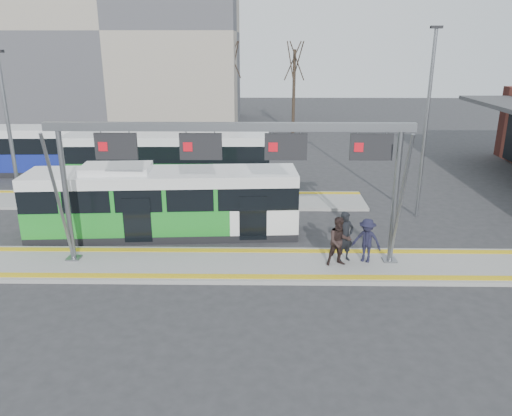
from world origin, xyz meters
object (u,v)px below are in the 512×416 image
at_px(passenger_a, 345,237).
at_px(passenger_c, 367,240).
at_px(gantry, 233,152).
at_px(passenger_b, 339,241).
at_px(hero_bus, 163,203).

bearing_deg(passenger_a, passenger_c, -33.32).
relative_size(gantry, passenger_a, 6.74).
bearing_deg(passenger_b, gantry, 164.43).
relative_size(hero_bus, passenger_a, 5.96).
distance_m(passenger_a, passenger_c, 0.81).
xyz_separation_m(gantry, hero_bus, (-3.24, 3.02, -2.87)).
bearing_deg(passenger_c, passenger_b, -135.99).
distance_m(gantry, passenger_a, 5.21).
bearing_deg(passenger_a, hero_bus, 129.73).
distance_m(hero_bus, passenger_a, 7.95).
bearing_deg(hero_bus, passenger_b, -29.07).
relative_size(passenger_a, passenger_b, 1.04).
bearing_deg(gantry, passenger_b, -5.20).
height_order(passenger_a, passenger_c, passenger_a).
xyz_separation_m(hero_bus, passenger_a, (7.37, -2.98, -0.32)).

